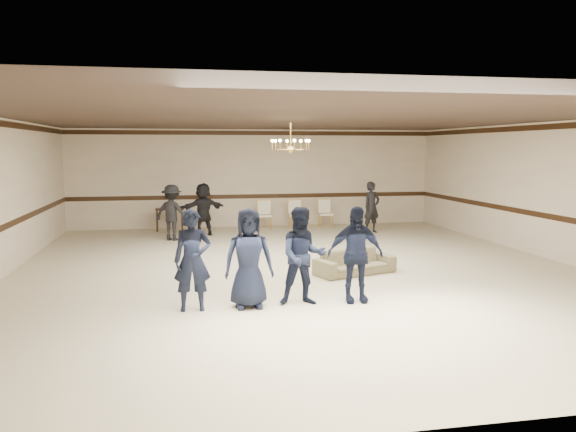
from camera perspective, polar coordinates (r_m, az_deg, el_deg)
name	(u,v)px	position (r m, az deg, el deg)	size (l,w,h in m)	color
room	(300,195)	(11.92, 1.20, 2.10)	(12.01, 14.01, 3.21)	#C4B897
chair_rail	(255,196)	(18.84, -3.29, 2.00)	(12.00, 0.02, 0.14)	black
crown_molding	(255,133)	(18.78, -3.34, 8.33)	(12.00, 0.02, 0.14)	black
chandelier	(291,135)	(12.87, 0.27, 8.13)	(0.94, 0.94, 0.89)	gold
boy_a	(192,260)	(9.16, -9.59, -4.41)	(0.59, 0.39, 1.63)	black
boy_b	(249,258)	(9.22, -3.97, -4.25)	(0.80, 0.52, 1.63)	black
boy_c	(303,256)	(9.37, 1.51, -4.06)	(0.79, 0.62, 1.63)	black
boy_d	(355,254)	(9.60, 6.77, -3.84)	(0.95, 0.40, 1.63)	black
settee	(355,262)	(11.83, 6.73, -4.61)	(1.70, 0.66, 0.50)	#827956
adult_left	(172,213)	(16.26, -11.59, 0.34)	(1.01, 0.58, 1.57)	black
adult_mid	(203,209)	(16.97, -8.53, 0.67)	(1.46, 0.46, 1.57)	black
adult_right	(372,207)	(17.55, 8.41, 0.88)	(0.57, 0.38, 1.57)	black
banquet_chair_left	(265,215)	(18.14, -2.32, 0.08)	(0.44, 0.44, 0.91)	#F6EBCF
banquet_chair_mid	(296,214)	(18.32, 0.78, 0.15)	(0.44, 0.44, 0.91)	#F6EBCF
banquet_chair_right	(326,214)	(18.54, 3.80, 0.22)	(0.44, 0.44, 0.91)	#F6EBCF
console_table	(170,220)	(18.15, -11.82, -0.35)	(0.86, 0.36, 0.72)	black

